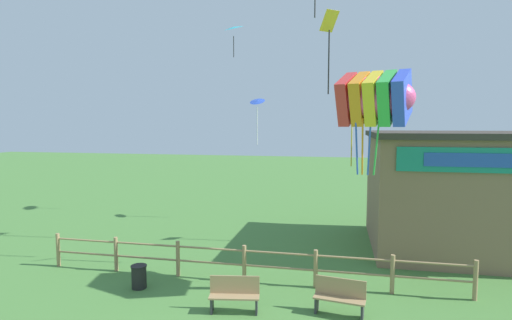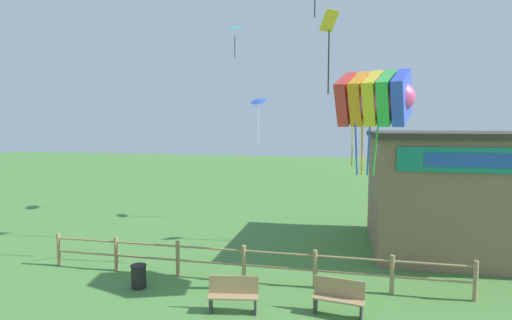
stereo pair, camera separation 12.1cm
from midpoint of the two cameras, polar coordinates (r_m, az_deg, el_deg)
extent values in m
cylinder|color=#9E7F56|center=(17.50, -26.60, -11.40)|extent=(0.14, 0.14, 1.28)
cylinder|color=#9E7F56|center=(16.14, -19.57, -12.54)|extent=(0.14, 0.14, 1.28)
cylinder|color=#9E7F56|center=(15.05, -11.33, -13.64)|extent=(0.14, 0.14, 1.28)
cylinder|color=#9E7F56|center=(14.31, -1.94, -14.55)|extent=(0.14, 0.14, 1.28)
cylinder|color=#9E7F56|center=(13.97, 8.26, -15.11)|extent=(0.14, 0.14, 1.28)
cylinder|color=#9E7F56|center=(14.05, 18.67, -15.21)|extent=(0.14, 0.14, 1.28)
cylinder|color=#9E7F56|center=(14.56, 28.65, -14.85)|extent=(0.14, 0.14, 1.28)
cylinder|color=#9E7F56|center=(14.17, -1.94, -12.84)|extent=(14.74, 0.07, 0.07)
cylinder|color=#9E7F56|center=(14.33, -1.94, -14.79)|extent=(14.74, 0.07, 0.07)
cube|color=#84664C|center=(19.51, 27.19, -4.32)|extent=(7.52, 6.33, 4.89)
cube|color=#38332D|center=(19.28, 27.51, 3.23)|extent=(7.82, 6.63, 0.24)
cube|color=#197F6B|center=(16.26, 30.44, -0.05)|extent=(6.39, 0.08, 0.90)
cube|color=#234CAD|center=(16.21, 30.49, -0.07)|extent=(4.51, 0.04, 0.49)
cube|color=#9E7F56|center=(12.23, -3.44, -18.93)|extent=(1.50, 0.63, 0.05)
cube|color=#9E7F56|center=(12.28, -3.35, -17.35)|extent=(1.45, 0.28, 0.53)
cube|color=#2D2D33|center=(12.42, -6.60, -19.85)|extent=(0.12, 0.36, 0.45)
cube|color=#2D2D33|center=(12.29, -0.22, -20.08)|extent=(0.12, 0.36, 0.45)
cube|color=#9E7F56|center=(12.29, 11.51, -18.92)|extent=(1.50, 0.63, 0.05)
cube|color=#9E7F56|center=(12.33, 11.68, -17.35)|extent=(1.45, 0.28, 0.53)
cube|color=#2D2D33|center=(12.50, 8.37, -19.70)|extent=(0.12, 0.36, 0.45)
cube|color=#2D2D33|center=(12.31, 14.67, -20.21)|extent=(0.12, 0.36, 0.45)
cylinder|color=black|center=(14.43, -16.61, -15.76)|extent=(0.49, 0.49, 0.73)
cylinder|color=black|center=(14.30, -16.65, -14.31)|extent=(0.53, 0.53, 0.04)
ellipsoid|color=#E54C8C|center=(12.85, 16.26, 8.48)|extent=(2.83, 2.39, 1.72)
cube|color=red|center=(13.07, 12.72, 8.50)|extent=(0.86, 1.77, 1.75)
cube|color=orange|center=(12.96, 14.48, 8.50)|extent=(0.86, 1.77, 1.75)
cube|color=yellow|center=(12.85, 16.26, 8.48)|extent=(0.86, 1.77, 1.75)
cube|color=green|center=(12.76, 18.07, 8.46)|extent=(0.86, 1.77, 1.75)
cube|color=blue|center=(12.68, 19.91, 8.43)|extent=(0.86, 1.77, 1.75)
cylinder|color=blue|center=(12.66, 13.91, 1.86)|extent=(0.18, 0.30, 1.75)
cylinder|color=orange|center=(12.63, 14.70, 1.84)|extent=(0.10, 0.30, 1.75)
cylinder|color=blue|center=(12.63, 15.61, 1.81)|extent=(0.10, 0.30, 1.75)
cylinder|color=green|center=(12.64, 16.56, 1.79)|extent=(0.18, 0.30, 1.75)
cube|color=yellow|center=(15.05, 10.21, 18.97)|extent=(0.71, 0.69, 0.66)
cylinder|color=black|center=(14.78, 10.12, 13.58)|extent=(0.05, 0.05, 2.24)
cone|color=blue|center=(22.41, 0.03, 8.43)|extent=(0.98, 0.93, 0.43)
cylinder|color=silver|center=(22.37, 0.03, 4.86)|extent=(0.05, 0.05, 2.11)
cone|color=#2DB2C6|center=(24.71, -3.37, 18.37)|extent=(1.65, 1.64, 0.49)
cylinder|color=#2D2D33|center=(24.48, -3.35, 15.86)|extent=(0.05, 0.05, 1.22)
cube|color=red|center=(18.19, 13.45, 9.27)|extent=(0.51, 0.62, 0.72)
cylinder|color=yellow|center=(18.14, 13.34, 3.71)|extent=(0.05, 0.05, 2.91)
camera|label=1|loc=(0.06, -90.22, -0.02)|focal=28.00mm
camera|label=2|loc=(0.06, 89.78, 0.02)|focal=28.00mm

